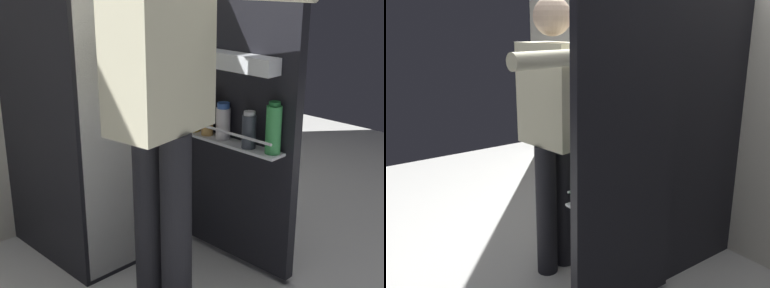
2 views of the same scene
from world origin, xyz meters
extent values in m
plane|color=silver|center=(0.00, 0.00, 0.00)|extent=(5.59, 5.59, 0.00)
cube|color=silver|center=(0.00, 0.96, 1.28)|extent=(4.40, 0.10, 2.55)
cube|color=black|center=(0.00, 0.58, 0.80)|extent=(0.63, 0.66, 1.61)
cube|color=white|center=(0.00, 0.25, 0.80)|extent=(0.59, 0.01, 1.57)
cube|color=white|center=(0.00, 0.30, 0.74)|extent=(0.55, 0.09, 0.01)
cube|color=black|center=(0.34, -0.06, 0.81)|extent=(0.05, 0.61, 1.56)
cube|color=white|center=(0.27, -0.06, 0.61)|extent=(0.09, 0.54, 0.01)
cylinder|color=silver|center=(0.23, -0.06, 0.67)|extent=(0.01, 0.52, 0.01)
cube|color=white|center=(0.27, -0.06, 0.97)|extent=(0.08, 0.46, 0.07)
cylinder|color=#333842|center=(0.26, -0.17, 0.69)|extent=(0.06, 0.06, 0.14)
cylinder|color=silver|center=(0.26, -0.17, 0.77)|extent=(0.05, 0.05, 0.02)
cylinder|color=white|center=(0.27, -0.01, 0.69)|extent=(0.06, 0.06, 0.14)
cylinder|color=#335BB2|center=(0.27, -0.01, 0.77)|extent=(0.06, 0.06, 0.02)
cylinder|color=gold|center=(0.27, 0.17, 0.72)|extent=(0.07, 0.07, 0.21)
cylinder|color=#BC8419|center=(0.27, 0.17, 0.84)|extent=(0.05, 0.05, 0.02)
cylinder|color=tan|center=(0.27, 0.08, 0.71)|extent=(0.05, 0.05, 0.18)
cylinder|color=#996623|center=(0.27, 0.08, 0.81)|extent=(0.04, 0.04, 0.02)
cylinder|color=green|center=(0.28, -0.29, 0.72)|extent=(0.06, 0.06, 0.20)
cylinder|color=#195B28|center=(0.28, -0.29, 0.83)|extent=(0.05, 0.05, 0.02)
cylinder|color=black|center=(-0.20, -0.05, 0.39)|extent=(0.12, 0.12, 0.78)
cylinder|color=black|center=(-0.18, -0.19, 0.39)|extent=(0.12, 0.12, 0.78)
cube|color=beige|center=(-0.19, -0.12, 1.06)|extent=(0.41, 0.27, 0.55)
sphere|color=beige|center=(-0.19, -0.12, 1.47)|extent=(0.20, 0.20, 0.20)
cylinder|color=beige|center=(-0.21, 0.07, 1.04)|extent=(0.08, 0.08, 0.52)
cylinder|color=beige|center=(0.10, -0.27, 1.28)|extent=(0.15, 0.53, 0.08)
camera|label=1|loc=(-1.41, -1.52, 1.36)|focal=49.94mm
camera|label=2|loc=(1.69, -1.34, 1.42)|focal=38.67mm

